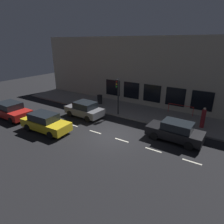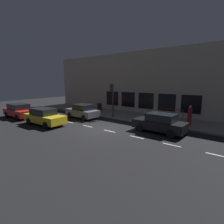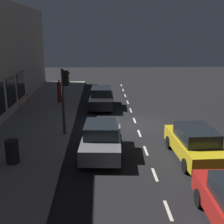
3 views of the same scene
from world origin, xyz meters
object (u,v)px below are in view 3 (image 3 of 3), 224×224
parked_car_1 (102,140)px  trash_bin (12,152)px  parked_car_3 (101,98)px  pedestrian_0 (59,92)px  traffic_light (65,91)px  parked_car_0 (195,143)px

parked_car_1 → trash_bin: parked_car_1 is taller
parked_car_3 → trash_bin: parked_car_3 is taller
pedestrian_0 → trash_bin: bearing=-6.4°
parked_car_1 → trash_bin: 4.12m
traffic_light → parked_car_1: bearing=126.5°
parked_car_0 → parked_car_1: same height
parked_car_0 → trash_bin: 8.31m
trash_bin → parked_car_3: bearing=-111.6°
parked_car_3 → trash_bin: bearing=70.4°
traffic_light → parked_car_1: 3.84m
traffic_light → parked_car_3: size_ratio=0.88×
parked_car_3 → parked_car_1: bearing=91.9°
parked_car_0 → traffic_light: bearing=149.9°
traffic_light → pedestrian_0: bearing=-80.0°
parked_car_3 → trash_bin: (4.01, 10.12, -0.11)m
trash_bin → parked_car_1: bearing=-165.4°
traffic_light → pedestrian_0: traffic_light is taller
parked_car_1 → pedestrian_0: 11.04m
traffic_light → parked_car_0: bearing=152.1°
parked_car_3 → trash_bin: size_ratio=4.06×
parked_car_0 → parked_car_3: bearing=111.6°
traffic_light → trash_bin: 4.67m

